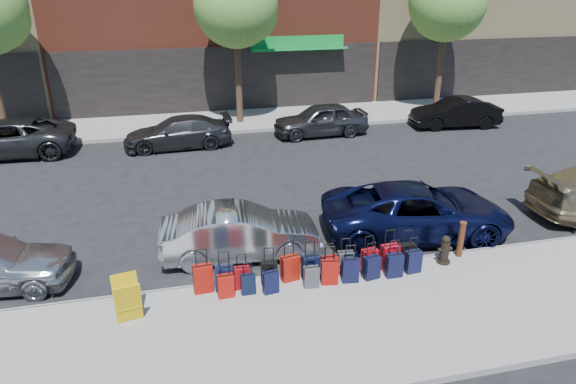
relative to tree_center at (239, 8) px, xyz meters
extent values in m
plane|color=black|center=(-0.64, -9.50, -5.41)|extent=(120.00, 120.00, 0.00)
cube|color=gray|center=(-0.64, -16.00, -5.34)|extent=(60.00, 4.00, 0.15)
cube|color=gray|center=(-0.64, 0.50, -5.34)|extent=(60.00, 4.00, 0.15)
cube|color=gray|center=(-0.64, -13.98, -5.34)|extent=(60.00, 0.08, 0.15)
cube|color=gray|center=(-0.64, -1.52, -5.34)|extent=(60.00, 0.08, 0.15)
cube|color=black|center=(-0.64, 2.45, -3.71)|extent=(16.66, 0.15, 3.40)
cube|color=#0D7C2E|center=(3.36, 2.10, -2.21)|extent=(5.00, 0.91, 0.27)
cube|color=#0D7C2E|center=(3.36, 2.40, -1.86)|extent=(5.00, 0.10, 0.60)
cube|color=black|center=(15.36, 2.45, -3.71)|extent=(14.70, 0.15, 3.40)
cylinder|color=black|center=(-0.14, 0.00, -2.86)|extent=(0.30, 0.30, 4.80)
sphere|color=#447D29|center=(-0.14, 0.00, 0.11)|extent=(3.80, 3.80, 3.80)
sphere|color=#447D29|center=(0.46, 0.00, -0.27)|extent=(2.58, 2.58, 2.58)
cylinder|color=black|center=(10.36, 0.00, -2.86)|extent=(0.30, 0.30, 4.80)
sphere|color=#447D29|center=(10.36, 0.00, 0.11)|extent=(3.80, 3.80, 3.80)
sphere|color=#447D29|center=(10.96, 0.00, -0.27)|extent=(2.58, 2.58, 2.58)
cube|color=maroon|center=(-3.10, -14.26, -4.93)|extent=(0.46, 0.27, 0.66)
cylinder|color=black|center=(-3.10, -14.26, -4.21)|extent=(0.25, 0.05, 0.03)
cube|color=black|center=(-2.62, -14.32, -4.96)|extent=(0.44, 0.30, 0.61)
cylinder|color=black|center=(-2.62, -14.32, -4.30)|extent=(0.23, 0.07, 0.03)
cube|color=maroon|center=(-2.22, -14.33, -4.99)|extent=(0.36, 0.21, 0.54)
cylinder|color=black|center=(-2.22, -14.33, -4.41)|extent=(0.20, 0.04, 0.03)
cube|color=black|center=(-1.57, -14.26, -4.98)|extent=(0.41, 0.27, 0.56)
cylinder|color=black|center=(-1.57, -14.26, -4.37)|extent=(0.21, 0.07, 0.03)
cube|color=maroon|center=(-1.07, -14.25, -4.95)|extent=(0.45, 0.31, 0.63)
cylinder|color=black|center=(-1.07, -14.25, -4.27)|extent=(0.24, 0.08, 0.03)
cube|color=black|center=(-0.58, -14.31, -4.96)|extent=(0.42, 0.25, 0.61)
cylinder|color=black|center=(-0.58, -14.31, -4.30)|extent=(0.23, 0.05, 0.03)
cube|color=#9A090D|center=(-0.11, -14.34, -4.99)|extent=(0.38, 0.23, 0.54)
cylinder|color=black|center=(-0.11, -14.34, -4.41)|extent=(0.20, 0.05, 0.03)
cube|color=#36363B|center=(0.31, -14.25, -4.98)|extent=(0.40, 0.25, 0.56)
cylinder|color=black|center=(0.31, -14.25, -4.37)|extent=(0.21, 0.06, 0.03)
cube|color=#9F0A13|center=(0.91, -14.29, -4.98)|extent=(0.41, 0.26, 0.57)
cylinder|color=black|center=(0.91, -14.29, -4.36)|extent=(0.22, 0.06, 0.03)
cube|color=#9C0A15|center=(1.42, -14.33, -4.94)|extent=(0.45, 0.28, 0.64)
cylinder|color=black|center=(1.42, -14.33, -4.24)|extent=(0.24, 0.06, 0.03)
cube|color=black|center=(1.91, -14.25, -4.97)|extent=(0.41, 0.25, 0.58)
cylinder|color=black|center=(1.91, -14.25, -4.34)|extent=(0.22, 0.05, 0.03)
cube|color=#971109|center=(-2.63, -14.58, -4.99)|extent=(0.37, 0.23, 0.54)
cylinder|color=black|center=(-2.63, -14.58, -4.41)|extent=(0.21, 0.04, 0.03)
cube|color=black|center=(-2.12, -14.58, -5.02)|extent=(0.32, 0.19, 0.48)
cylinder|color=black|center=(-2.12, -14.58, -4.50)|extent=(0.18, 0.03, 0.03)
cube|color=black|center=(-1.62, -14.65, -5.00)|extent=(0.38, 0.25, 0.52)
cylinder|color=black|center=(-1.62, -14.65, -4.44)|extent=(0.20, 0.06, 0.03)
cube|color=#3C3C41|center=(-0.66, -14.65, -5.01)|extent=(0.35, 0.21, 0.51)
cylinder|color=black|center=(-0.66, -14.65, -4.45)|extent=(0.19, 0.04, 0.03)
cube|color=#920D09|center=(-0.21, -14.60, -4.97)|extent=(0.43, 0.29, 0.58)
cylinder|color=black|center=(-0.21, -14.60, -4.33)|extent=(0.22, 0.07, 0.03)
cube|color=black|center=(0.29, -14.64, -4.97)|extent=(0.41, 0.27, 0.57)
cylinder|color=black|center=(0.29, -14.64, -4.35)|extent=(0.22, 0.06, 0.03)
cube|color=black|center=(0.83, -14.62, -4.98)|extent=(0.42, 0.30, 0.57)
cylinder|color=black|center=(0.83, -14.62, -4.35)|extent=(0.22, 0.07, 0.03)
cube|color=black|center=(1.38, -14.67, -4.97)|extent=(0.40, 0.23, 0.58)
cylinder|color=black|center=(1.38, -14.67, -4.34)|extent=(0.22, 0.03, 0.03)
cube|color=black|center=(1.91, -14.60, -4.98)|extent=(0.40, 0.26, 0.56)
cylinder|color=black|center=(1.91, -14.60, -4.37)|extent=(0.22, 0.05, 0.03)
cylinder|color=black|center=(2.87, -14.37, -5.23)|extent=(0.34, 0.34, 0.06)
cylinder|color=black|center=(2.87, -14.37, -4.94)|extent=(0.22, 0.22, 0.52)
sphere|color=black|center=(2.87, -14.37, -4.62)|extent=(0.21, 0.21, 0.21)
cylinder|color=black|center=(2.87, -14.37, -4.89)|extent=(0.37, 0.09, 0.09)
cylinder|color=#38190C|center=(3.42, -14.17, -4.79)|extent=(0.16, 0.16, 0.94)
cylinder|color=#38190C|center=(3.42, -14.17, -4.32)|extent=(0.18, 0.18, 0.04)
cube|color=gold|center=(-4.67, -15.08, -4.78)|extent=(0.56, 0.33, 0.95)
cube|color=gold|center=(-4.73, -14.74, -4.78)|extent=(0.56, 0.33, 0.95)
cube|color=gold|center=(-4.70, -14.91, -4.92)|extent=(0.58, 0.44, 0.02)
imported|color=silver|center=(-1.99, -12.62, -4.73)|extent=(4.19, 1.68, 1.36)
imported|color=#0B1033|center=(3.00, -12.55, -4.68)|extent=(5.55, 3.13, 1.46)
imported|color=#303032|center=(-10.02, -2.47, -4.67)|extent=(5.35, 2.53, 1.48)
imported|color=#303032|center=(-3.22, -2.94, -4.76)|extent=(4.55, 1.97, 1.30)
imported|color=#343436|center=(3.17, -2.63, -4.69)|extent=(4.31, 1.84, 1.45)
imported|color=black|center=(9.84, -2.81, -4.72)|extent=(4.30, 1.87, 1.38)
camera|label=1|loc=(-3.51, -24.33, 1.45)|focal=32.00mm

